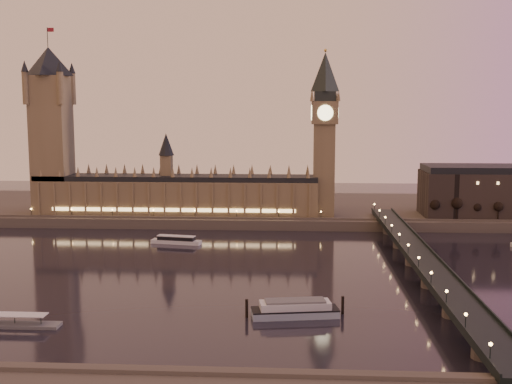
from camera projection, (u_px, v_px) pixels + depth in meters
ground at (216, 272)px, 290.93m from camera, size 700.00×700.00×0.00m
far_embankment at (286, 209)px, 452.08m from camera, size 560.00×130.00×6.00m
palace_of_westminster at (176, 190)px, 410.11m from camera, size 180.00×26.62×52.00m
victoria_tower at (51, 121)px, 408.91m from camera, size 31.68×31.68×118.00m
big_ben at (324, 124)px, 399.10m from camera, size 17.68×17.68×104.00m
westminster_bridge at (420, 263)px, 284.91m from camera, size 13.20×260.00×15.30m
bare_tree_0 at (435, 206)px, 389.87m from camera, size 5.77×5.77×11.74m
bare_tree_1 at (457, 206)px, 389.11m from camera, size 5.77×5.77×11.74m
bare_tree_2 at (479, 206)px, 388.35m from camera, size 5.77×5.77×11.74m
bare_tree_3 at (501, 207)px, 387.60m from camera, size 5.77×5.77×11.74m
cruise_boat_a at (176, 240)px, 351.90m from camera, size 28.36×10.68×4.44m
moored_barge at (295, 309)px, 229.23m from camera, size 35.52×13.61×6.59m
pontoon_pier at (4, 323)px, 219.46m from camera, size 38.50×6.42×10.27m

